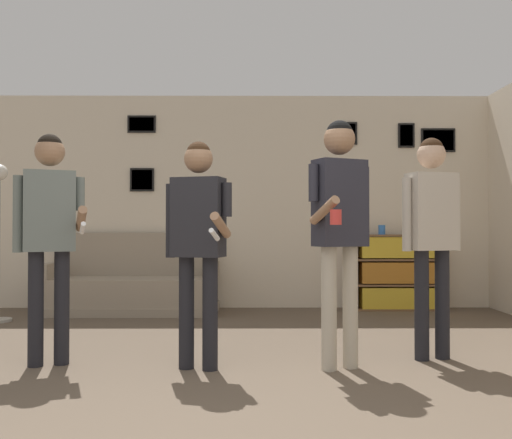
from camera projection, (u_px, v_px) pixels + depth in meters
The scene contains 8 objects.
wall_back at pixel (246, 201), 7.27m from camera, with size 8.60×0.08×2.70m.
couch at pixel (134, 287), 6.84m from camera, with size 2.02×0.80×0.95m.
bookshelf at pixel (397, 272), 7.05m from camera, with size 1.11×0.30×0.93m.
person_player_foreground_left at pixel (49, 222), 4.19m from camera, with size 0.58×0.41×1.70m.
person_player_foreground_center at pixel (198, 230), 4.07m from camera, with size 0.48×0.53×1.63m.
person_watcher_holding_cup at pixel (340, 214), 4.08m from camera, with size 0.46×0.56×1.78m.
person_spectator_near_bookshelf at pixel (432, 223), 4.39m from camera, with size 0.48×0.29×1.70m.
drinking_cup at pixel (382, 230), 7.06m from camera, with size 0.09×0.09×0.12m.
Camera 1 is at (0.10, -2.71, 1.00)m, focal length 40.00 mm.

